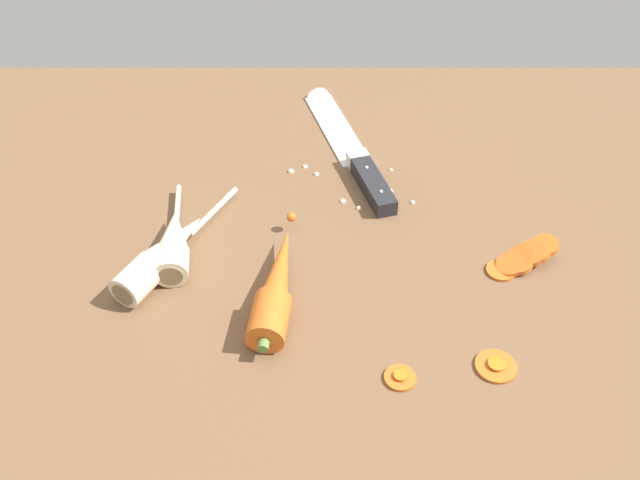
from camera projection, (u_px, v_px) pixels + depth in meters
The scene contains 9 objects.
ground_plane at pixel (320, 250), 85.95cm from camera, with size 120.00×90.00×4.00cm, color brown.
chefs_knife at pixel (344, 140), 99.90cm from camera, with size 13.22×34.21×4.18cm.
whole_carrot at pixel (276, 286), 75.46cm from camera, with size 5.95×21.76×4.20cm.
parsnip_front at pixel (164, 255), 79.48cm from camera, with size 12.71×21.44×4.00cm.
parsnip_mid_left at pixel (173, 242), 81.08cm from camera, with size 5.19×18.25×4.00cm.
carrot_slice_stack at pixel (523, 258), 80.42cm from camera, with size 9.03×6.05×3.16cm.
carrot_slice_stray_near at pixel (401, 377), 68.37cm from camera, with size 3.30×3.30×0.70cm.
carrot_slice_stray_mid at pixel (497, 365), 69.47cm from camera, with size 4.35×4.35×0.70cm.
mince_crumbs at pixel (348, 184), 92.33cm from camera, with size 17.34×11.80×0.87cm.
Camera 1 is at (-0.17, -62.93, 56.55)cm, focal length 37.62 mm.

